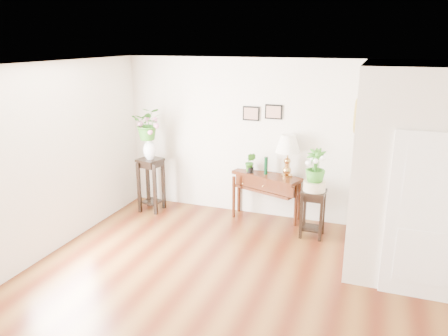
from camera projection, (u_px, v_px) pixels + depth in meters
The scene contains 19 objects.
floor at pixel (237, 297), 5.45m from camera, with size 6.00×5.50×0.02m, color brown.
ceiling at pixel (239, 68), 4.65m from camera, with size 6.00×5.50×0.02m, color white.
wall_back at pixel (287, 141), 7.53m from camera, with size 6.00×0.02×2.80m, color silver.
wall_left at pixel (31, 167), 6.02m from camera, with size 0.02×5.50×2.80m, color silver.
partition at pixel (424, 168), 5.96m from camera, with size 1.80×1.95×2.80m, color silver.
door at pixel (426, 219), 5.16m from camera, with size 0.90×0.05×2.10m, color white.
art_print_left at pixel (251, 113), 7.59m from camera, with size 0.30×0.02×0.25m, color black.
art_print_right at pixel (274, 112), 7.45m from camera, with size 0.30×0.02×0.25m, color black.
wall_ornament at pixel (357, 116), 6.20m from camera, with size 0.51×0.51×0.07m, color #A88C29.
console_table at pixel (266, 196), 7.74m from camera, with size 1.24×0.41×0.83m, color #401706.
table_lamp at pixel (287, 157), 7.41m from camera, with size 0.42×0.42×0.74m, color #AF8145.
green_vase at pixel (266, 165), 7.58m from camera, with size 0.06×0.06×0.31m, color black.
potted_plant at pixel (250, 163), 7.67m from camera, with size 0.19×0.15×0.35m, color #2B6C1C.
plant_stand_a at pixel (151, 185), 8.09m from camera, with size 0.39×0.39×1.00m, color black.
porcelain_vase at pixel (149, 147), 7.88m from camera, with size 0.23×0.23×0.40m, color white, non-canonical shape.
lily_arrangement at pixel (148, 121), 7.75m from camera, with size 0.53×0.46×0.59m, color #2B6C1C.
plant_stand_b at pixel (313, 213), 7.04m from camera, with size 0.37×0.37×0.78m, color black.
ceramic_bowl at pixel (314, 186), 6.90m from camera, with size 0.35×0.35×0.16m, color beige.
narcissus at pixel (316, 167), 6.81m from camera, with size 0.31×0.31×0.56m, color #2B6C1C.
Camera 1 is at (1.47, -4.53, 3.10)m, focal length 35.00 mm.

